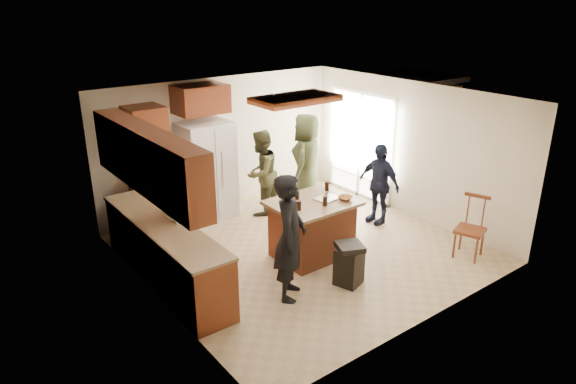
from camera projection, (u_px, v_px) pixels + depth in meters
room_shell at (406, 136)px, 11.81m from camera, size 8.00×5.20×5.00m
person_front_left at (290, 238)px, 6.82m from camera, size 0.79×0.79×1.77m
person_behind_left at (261, 173)px, 9.53m from camera, size 0.92×0.77×1.62m
person_behind_right at (306, 160)px, 9.90m from camera, size 1.06×1.00×1.83m
person_side_right at (379, 184)px, 9.19m from camera, size 0.51×0.90×1.48m
person_counter at (180, 222)px, 7.48m from camera, size 0.60×1.09×1.62m
left_cabinetry at (159, 222)px, 7.12m from camera, size 0.64×3.00×2.30m
back_wall_units at (163, 152)px, 8.82m from camera, size 1.80×0.60×2.45m
refrigerator at (207, 171)px, 9.37m from camera, size 0.90×0.76×1.80m
kitchen_island at (312, 228)px, 8.06m from camera, size 1.28×1.03×0.93m
island_items at (327, 198)px, 7.93m from camera, size 0.99×0.64×0.15m
trash_bin at (349, 264)px, 7.31m from camera, size 0.47×0.47×0.63m
spindle_chair at (470, 230)px, 8.05m from camera, size 0.53×0.53×0.99m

